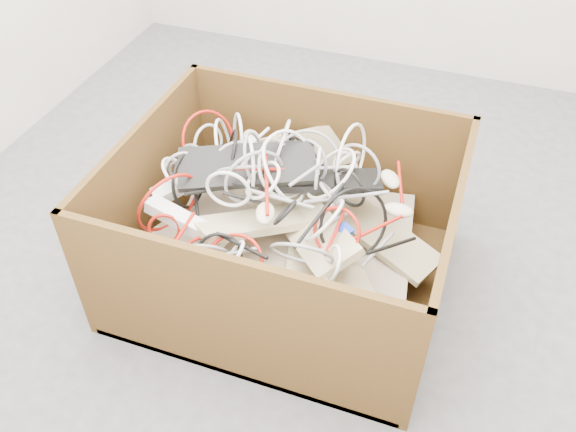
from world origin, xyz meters
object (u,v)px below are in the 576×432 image
(power_strip_left, at_px, (197,176))
(vga_plug, at_px, (345,230))
(cardboard_box, at_px, (282,250))
(power_strip_right, at_px, (187,222))

(power_strip_left, bearing_deg, vga_plug, -53.53)
(cardboard_box, relative_size, power_strip_left, 3.33)
(vga_plug, bearing_deg, cardboard_box, -159.60)
(power_strip_right, bearing_deg, power_strip_left, 115.27)
(power_strip_right, bearing_deg, cardboard_box, 41.86)
(cardboard_box, bearing_deg, vga_plug, -10.64)
(cardboard_box, bearing_deg, power_strip_right, -146.76)
(cardboard_box, distance_m, power_strip_left, 0.41)
(power_strip_left, relative_size, vga_plug, 7.38)
(vga_plug, bearing_deg, power_strip_left, -156.67)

